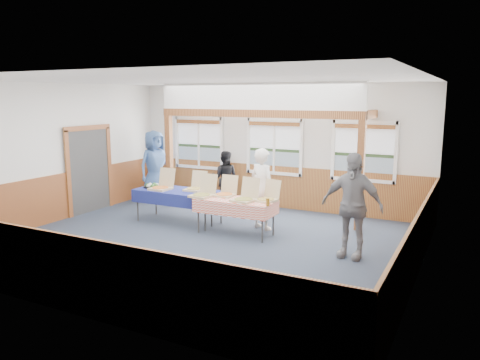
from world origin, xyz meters
name	(u,v)px	position (x,y,z in m)	size (l,w,h in m)	color
floor	(206,242)	(0.00, 0.00, 0.00)	(8.00, 8.00, 0.00)	#252C3D
ceiling	(204,79)	(0.00, 0.00, 3.20)	(8.00, 8.00, 0.00)	white
wall_back	(275,147)	(0.00, 3.50, 1.60)	(8.00, 8.00, 0.00)	silver
wall_front	(63,197)	(0.00, -3.50, 1.60)	(8.00, 8.00, 0.00)	silver
wall_left	(58,152)	(-4.00, 0.00, 1.60)	(8.00, 8.00, 0.00)	silver
wall_right	(424,180)	(4.00, 0.00, 1.60)	(8.00, 8.00, 0.00)	silver
wainscot_back	(274,186)	(0.00, 3.48, 0.55)	(7.98, 0.05, 1.10)	brown
wainscot_front	(70,274)	(0.00, -3.48, 0.55)	(7.98, 0.05, 1.10)	brown
wainscot_left	(62,197)	(-3.98, 0.00, 0.55)	(0.05, 6.98, 1.10)	brown
wainscot_right	(418,244)	(3.98, 0.00, 0.55)	(0.05, 6.98, 1.10)	brown
cased_opening	(89,170)	(-3.96, 0.90, 1.05)	(0.06, 1.30, 2.10)	#383838
window_left	(199,140)	(-2.30, 3.46, 1.68)	(1.56, 0.10, 1.46)	white
window_mid	(274,144)	(0.00, 3.46, 1.68)	(1.56, 0.10, 1.46)	white
window_right	(364,148)	(2.30, 3.46, 1.68)	(1.56, 0.10, 1.46)	white
post_left	(169,161)	(-2.50, 2.30, 1.20)	(0.15, 0.15, 2.40)	#542A12
post_right	(360,176)	(2.50, 2.30, 1.20)	(0.15, 0.15, 2.40)	#542A12
cross_beam	(255,114)	(0.00, 2.30, 2.49)	(5.15, 0.18, 0.18)	#542A12
table_left	(179,192)	(-1.36, 1.04, 0.71)	(2.03, 0.90, 0.76)	#383838
table_right	(235,202)	(0.26, 0.78, 0.70)	(1.74, 0.89, 0.76)	#383838
pizza_box_a	(162,186)	(-1.76, 0.94, 0.83)	(0.44, 0.54, 0.47)	beige
pizza_box_b	(195,187)	(-1.01, 1.21, 0.82)	(0.40, 0.49, 0.43)	beige
pizza_box_c	(203,194)	(-0.48, 0.69, 0.83)	(0.48, 0.57, 0.47)	beige
pizza_box_d	(225,193)	(-0.09, 0.98, 0.82)	(0.39, 0.48, 0.43)	beige
pizza_box_e	(245,198)	(0.52, 0.71, 0.83)	(0.49, 0.57, 0.47)	beige
pizza_box_f	(267,198)	(0.92, 0.93, 0.82)	(0.49, 0.55, 0.42)	beige
veggie_tray	(152,186)	(-2.11, 1.04, 0.79)	(0.42, 0.42, 0.10)	black
drink_glass	(268,202)	(1.11, 0.53, 0.83)	(0.07, 0.07, 0.15)	#926018
woman_white	(262,189)	(0.59, 1.43, 0.90)	(0.65, 0.43, 1.79)	white
woman_black	(225,178)	(-1.28, 3.10, 0.73)	(0.71, 0.55, 1.46)	black
man_blue	(155,166)	(-3.25, 2.65, 0.98)	(0.96, 0.63, 1.97)	#3D5F99
person_grey	(352,206)	(2.78, 0.47, 0.96)	(1.12, 0.47, 1.92)	gray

